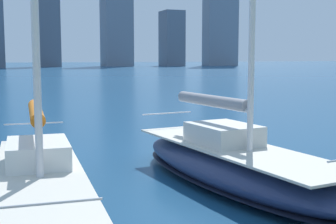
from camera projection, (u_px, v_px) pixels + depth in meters
name	position (u px, v px, depth m)	size (l,w,h in m)	color
city_skyline	(16.00, 9.00, 154.50)	(170.80, 24.29, 52.85)	gray
sailboat_grey	(233.00, 163.00, 12.89)	(3.51, 9.19, 9.70)	navy
sailboat_orange	(40.00, 187.00, 10.65)	(2.98, 9.27, 9.03)	white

